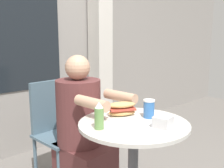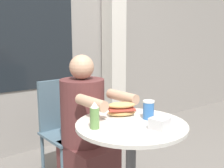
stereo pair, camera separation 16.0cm
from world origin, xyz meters
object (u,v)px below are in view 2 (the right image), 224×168
(diner_chair, at_px, (63,122))
(condiment_bottle, at_px, (95,116))
(cafe_table, at_px, (131,156))
(drink_cup, at_px, (149,110))
(sandwich_on_plate, at_px, (121,111))
(seated_diner, at_px, (86,140))

(diner_chair, bearing_deg, condiment_bottle, 72.31)
(cafe_table, relative_size, drink_cup, 6.57)
(drink_cup, bearing_deg, sandwich_on_plate, 130.35)
(cafe_table, distance_m, seated_diner, 0.50)
(cafe_table, height_order, seated_diner, seated_diner)
(diner_chair, bearing_deg, cafe_table, 87.58)
(cafe_table, xyz_separation_m, drink_cup, (0.13, -0.00, 0.26))
(diner_chair, distance_m, condiment_bottle, 0.86)
(seated_diner, bearing_deg, sandwich_on_plate, 91.83)
(cafe_table, height_order, diner_chair, diner_chair)
(diner_chair, height_order, sandwich_on_plate, diner_chair)
(drink_cup, bearing_deg, seated_diner, 106.10)
(diner_chair, bearing_deg, sandwich_on_plate, 89.83)
(diner_chair, distance_m, sandwich_on_plate, 0.76)
(diner_chair, height_order, seated_diner, seated_diner)
(diner_chair, distance_m, seated_diner, 0.35)
(seated_diner, relative_size, drink_cup, 9.79)
(drink_cup, bearing_deg, cafe_table, 177.97)
(cafe_table, relative_size, seated_diner, 0.67)
(diner_chair, xyz_separation_m, seated_diner, (0.01, -0.35, -0.04))
(sandwich_on_plate, height_order, condiment_bottle, condiment_bottle)
(drink_cup, xyz_separation_m, condiment_bottle, (-0.35, 0.06, 0.01))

